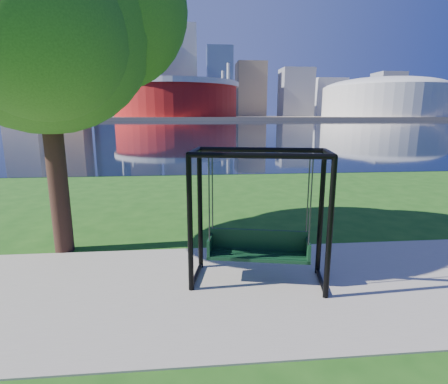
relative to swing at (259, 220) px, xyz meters
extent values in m
plane|color=#1E5114|center=(-0.58, 0.25, -1.22)|extent=(900.00, 900.00, 0.00)
cube|color=#9E937F|center=(-0.58, -0.25, -1.21)|extent=(120.00, 4.00, 0.03)
cube|color=black|center=(-0.58, 102.25, -1.21)|extent=(900.00, 180.00, 0.02)
cube|color=#937F60|center=(-0.58, 306.25, -0.22)|extent=(900.00, 228.00, 2.00)
cylinder|color=maroon|center=(-10.58, 235.25, 11.78)|extent=(80.00, 80.00, 22.00)
cylinder|color=silver|center=(-10.58, 235.25, 21.28)|extent=(83.00, 83.00, 3.00)
cylinder|color=silver|center=(22.33, 254.25, 16.78)|extent=(2.00, 2.00, 32.00)
cylinder|color=silver|center=(-43.49, 254.25, 16.78)|extent=(2.00, 2.00, 32.00)
cylinder|color=silver|center=(-43.49, 216.25, 16.78)|extent=(2.00, 2.00, 32.00)
cylinder|color=silver|center=(22.33, 216.25, 16.78)|extent=(2.00, 2.00, 32.00)
cylinder|color=beige|center=(134.42, 235.25, 10.78)|extent=(84.00, 84.00, 20.00)
ellipsoid|color=beige|center=(134.42, 235.25, 19.78)|extent=(84.00, 84.00, 15.12)
cube|color=gray|center=(-140.58, 310.25, 31.78)|extent=(28.00, 28.00, 62.00)
cube|color=#998466|center=(-100.58, 300.25, 44.78)|extent=(26.00, 26.00, 88.00)
cube|color=slate|center=(-70.58, 325.25, 48.28)|extent=(30.00, 24.00, 95.00)
cube|color=gray|center=(-40.58, 305.25, 36.78)|extent=(24.00, 24.00, 72.00)
cube|color=silver|center=(-10.58, 335.25, 40.78)|extent=(32.00, 28.00, 80.00)
cube|color=slate|center=(24.42, 310.25, 29.78)|extent=(22.00, 22.00, 58.00)
cube|color=#998466|center=(54.42, 325.25, 24.78)|extent=(26.00, 26.00, 48.00)
cube|color=gray|center=(94.42, 315.25, 21.78)|extent=(28.00, 24.00, 42.00)
cube|color=silver|center=(134.42, 340.25, 18.78)|extent=(30.00, 26.00, 36.00)
cube|color=gray|center=(184.42, 320.25, 20.78)|extent=(24.00, 24.00, 40.00)
cube|color=#998466|center=(224.42, 335.25, 16.78)|extent=(26.00, 26.00, 32.00)
cylinder|color=black|center=(-1.26, -0.26, 0.02)|extent=(0.11, 0.11, 2.48)
cylinder|color=black|center=(1.05, -0.75, 0.02)|extent=(0.11, 0.11, 2.48)
cylinder|color=black|center=(-1.06, 0.69, 0.02)|extent=(0.11, 0.11, 2.48)
cylinder|color=black|center=(1.25, 0.20, 0.02)|extent=(0.11, 0.11, 2.48)
cylinder|color=black|center=(-0.11, -0.50, 1.26)|extent=(2.34, 0.58, 0.10)
cylinder|color=black|center=(0.09, 0.44, 1.26)|extent=(2.34, 0.58, 0.10)
cylinder|color=black|center=(-1.16, 0.22, 1.26)|extent=(0.30, 0.97, 0.10)
cylinder|color=black|center=(-1.16, 0.22, -1.13)|extent=(0.28, 0.96, 0.08)
cylinder|color=black|center=(1.15, -0.27, 1.26)|extent=(0.30, 0.97, 0.10)
cylinder|color=black|center=(1.15, -0.27, -1.13)|extent=(0.28, 0.96, 0.08)
cube|color=black|center=(-0.01, -0.03, -0.68)|extent=(1.94, 0.86, 0.06)
cube|color=black|center=(0.04, 0.18, -0.45)|extent=(1.85, 0.44, 0.41)
cube|color=black|center=(-0.90, 0.16, -0.53)|extent=(0.15, 0.49, 0.37)
cube|color=black|center=(0.88, -0.22, -0.53)|extent=(0.15, 0.49, 0.37)
cylinder|color=#333237|center=(-0.92, -0.04, 0.42)|extent=(0.03, 0.03, 1.56)
cylinder|color=#333237|center=(0.82, -0.41, 0.42)|extent=(0.03, 0.03, 1.56)
cylinder|color=#333237|center=(-0.83, 0.35, 0.42)|extent=(0.03, 0.03, 1.56)
cylinder|color=#333237|center=(0.90, -0.02, 0.42)|extent=(0.03, 0.03, 1.56)
cylinder|color=black|center=(-4.22, 1.95, 0.90)|extent=(0.42, 0.42, 4.24)
sphere|color=#315F1C|center=(-4.22, 1.95, 3.80)|extent=(4.63, 4.63, 4.63)
sphere|color=#315F1C|center=(-2.97, 2.53, 4.18)|extent=(3.47, 3.47, 3.47)
sphere|color=#315F1C|center=(-3.83, 0.89, 3.31)|extent=(3.09, 3.09, 3.09)
camera|label=1|loc=(-1.22, -6.08, 1.90)|focal=28.00mm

